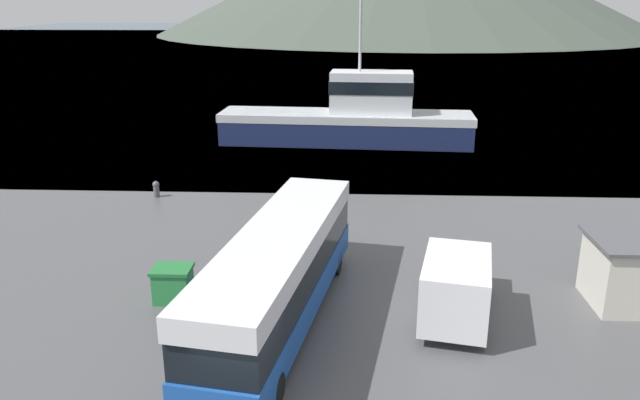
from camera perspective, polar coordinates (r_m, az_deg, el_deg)
The scene contains 7 objects.
water_surface at distance 153.52m, azimuth 1.76°, elevation 14.14°, with size 240.00×240.00×0.00m, color #3D5160.
tour_bus at distance 20.66m, azimuth -3.71°, elevation -6.56°, with size 4.52×12.47×3.30m.
delivery_van at distance 21.66m, azimuth 12.35°, elevation -7.54°, with size 3.15×5.54×2.35m.
fishing_boat at distance 46.74m, azimuth 2.91°, elevation 7.55°, with size 18.89×5.25×11.68m.
storage_bin at distance 23.20m, azimuth -13.30°, elevation -7.45°, with size 1.40×1.15×1.28m.
dock_kiosk at distance 24.76m, azimuth 27.06°, elevation -5.86°, with size 3.46×2.88×2.48m.
mooring_bollard at distance 35.27m, azimuth -14.75°, elevation 1.03°, with size 0.37×0.37×0.90m.
Camera 1 is at (2.44, -13.32, 10.45)m, focal length 35.00 mm.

